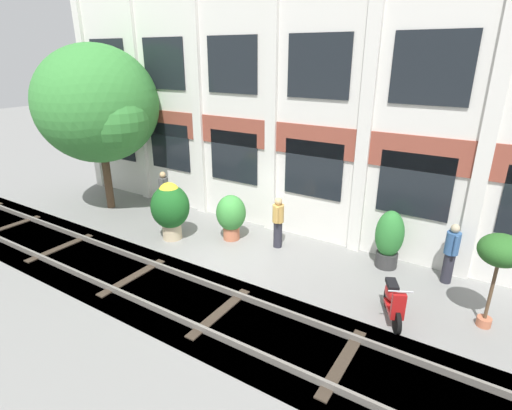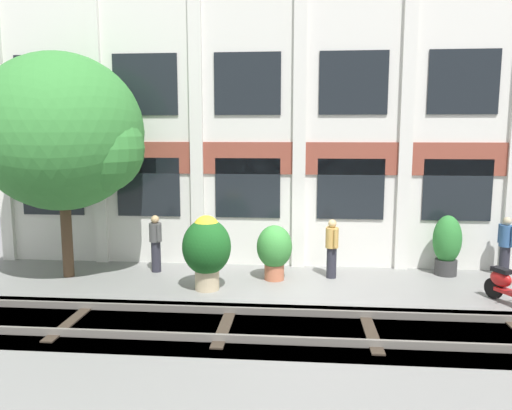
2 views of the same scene
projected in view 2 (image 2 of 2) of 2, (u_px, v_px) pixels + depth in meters
ground_plane at (297, 293)px, 12.00m from camera, size 80.00×80.00×0.00m
apartment_facade at (300, 123)px, 14.04m from camera, size 17.73×0.64×8.20m
rail_tracks at (296, 336)px, 9.80m from camera, size 25.37×2.80×0.43m
broadleaf_tree at (61, 136)px, 12.83m from camera, size 4.42×4.21×5.84m
potted_plant_stone_basin at (274, 249)px, 12.96m from camera, size 0.92×0.92×1.44m
potted_plant_fluted_column at (447, 242)px, 13.38m from camera, size 0.75×0.75×1.63m
potted_plant_glazed_jar at (207, 247)px, 12.10m from camera, size 1.19×1.19×1.85m
scooter_near_curb at (508, 285)px, 11.19m from camera, size 0.77×1.28×0.98m
resident_by_doorway at (156, 242)px, 13.69m from camera, size 0.35×0.44×1.58m
resident_watching_tracks at (332, 247)px, 13.12m from camera, size 0.34×0.50×1.57m
resident_near_plants at (505, 245)px, 13.27m from camera, size 0.34×0.49×1.61m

